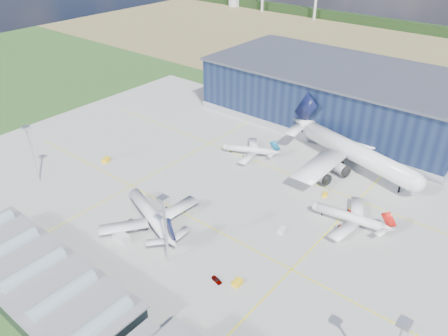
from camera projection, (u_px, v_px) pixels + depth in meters
ground at (209, 203)px, 154.10m from camera, size 600.00×600.00×0.00m
apron at (227, 191)px, 160.75m from camera, size 220.00×160.00×0.08m
farmland at (418, 60)px, 300.78m from camera, size 600.00×220.00×0.01m
hangar at (342, 97)px, 209.86m from camera, size 145.00×62.00×26.10m
glass_concourse at (43, 284)px, 115.73m from camera, size 78.00×23.00×8.60m
light_mast_west at (30, 145)px, 158.89m from camera, size 2.60×2.60×23.00m
light_mast_center at (165, 220)px, 120.80m from camera, size 2.60×2.60×23.00m
airliner_navy at (150, 209)px, 141.32m from camera, size 46.16×45.69×11.84m
airliner_red at (349, 213)px, 141.74m from camera, size 31.73×31.22×9.16m
airliner_widebody at (358, 144)px, 169.37m from camera, size 83.21×82.21×21.98m
airliner_regional at (249, 147)px, 182.42m from camera, size 33.07×32.80×8.18m
gse_tug_a at (106, 160)px, 179.26m from camera, size 3.60×4.28×1.53m
gse_tug_b at (237, 283)px, 120.36m from camera, size 2.15×3.15×1.34m
gse_van_a at (121, 237)px, 136.28m from camera, size 6.21×3.00×2.65m
gse_cart_a at (282, 230)px, 140.21m from camera, size 2.48×3.34×1.33m
gse_tug_c at (325, 195)px, 157.70m from camera, size 2.55×3.24×1.24m
gse_cart_b at (339, 154)px, 184.20m from camera, size 3.76×3.42×1.36m
airstair at (158, 218)px, 144.27m from camera, size 3.43×5.07×3.01m
car_a at (217, 280)px, 121.39m from camera, size 3.80×2.15×1.22m
car_b at (173, 336)px, 105.42m from camera, size 4.22×2.52×1.31m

